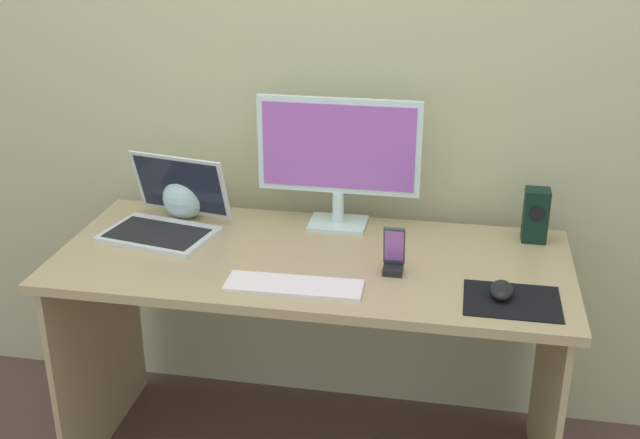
# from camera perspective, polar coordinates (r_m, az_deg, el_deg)

# --- Properties ---
(wall_back) EXTENTS (6.00, 0.04, 2.50)m
(wall_back) POSITION_cam_1_polar(r_m,az_deg,el_deg) (2.54, 1.15, 11.76)
(wall_back) COLOR #BBB48C
(wall_back) RESTS_ON ground_plane
(desk) EXTENTS (1.50, 0.65, 0.74)m
(desk) POSITION_cam_1_polar(r_m,az_deg,el_deg) (2.39, -0.57, -5.86)
(desk) COLOR tan
(desk) RESTS_ON ground_plane
(monitor) EXTENTS (0.51, 0.14, 0.41)m
(monitor) POSITION_cam_1_polar(r_m,az_deg,el_deg) (2.45, 1.34, 4.65)
(monitor) COLOR silver
(monitor) RESTS_ON desk
(speaker_right) EXTENTS (0.07, 0.07, 0.16)m
(speaker_right) POSITION_cam_1_polar(r_m,az_deg,el_deg) (2.48, 15.21, 0.30)
(speaker_right) COLOR black
(speaker_right) RESTS_ON desk
(laptop) EXTENTS (0.38, 0.35, 0.23)m
(laptop) POSITION_cam_1_polar(r_m,az_deg,el_deg) (2.52, -10.97, 0.14)
(laptop) COLOR silver
(laptop) RESTS_ON desk
(fishbowl) EXTENTS (0.14, 0.14, 0.14)m
(fishbowl) POSITION_cam_1_polar(r_m,az_deg,el_deg) (2.62, -9.68, 1.60)
(fishbowl) COLOR silver
(fishbowl) RESTS_ON desk
(keyboard_external) EXTENTS (0.37, 0.12, 0.01)m
(keyboard_external) POSITION_cam_1_polar(r_m,az_deg,el_deg) (2.15, -1.88, -4.77)
(keyboard_external) COLOR white
(keyboard_external) RESTS_ON desk
(mousepad) EXTENTS (0.25, 0.20, 0.00)m
(mousepad) POSITION_cam_1_polar(r_m,az_deg,el_deg) (2.14, 13.61, -5.69)
(mousepad) COLOR black
(mousepad) RESTS_ON desk
(mouse) EXTENTS (0.06, 0.10, 0.04)m
(mouse) POSITION_cam_1_polar(r_m,az_deg,el_deg) (2.14, 12.89, -4.96)
(mouse) COLOR black
(mouse) RESTS_ON mousepad
(phone_in_dock) EXTENTS (0.06, 0.06, 0.14)m
(phone_in_dock) POSITION_cam_1_polar(r_m,az_deg,el_deg) (2.22, 5.30, -2.66)
(phone_in_dock) COLOR black
(phone_in_dock) RESTS_ON desk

